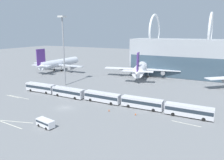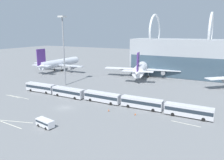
{
  "view_description": "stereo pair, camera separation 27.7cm",
  "coord_description": "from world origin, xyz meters",
  "px_view_note": "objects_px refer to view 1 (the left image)",
  "views": [
    {
      "loc": [
        42.23,
        -50.14,
        23.2
      ],
      "look_at": [
        2.99,
        25.77,
        4.0
      ],
      "focal_mm": 35.0,
      "sensor_mm": 36.0,
      "label": 1
    },
    {
      "loc": [
        42.48,
        -50.01,
        23.2
      ],
      "look_at": [
        2.99,
        25.77,
        4.0
      ],
      "focal_mm": 35.0,
      "sensor_mm": 36.0,
      "label": 2
    }
  ],
  "objects_px": {
    "shuttle_bus_0": "(40,87)",
    "shuttle_bus_1": "(68,92)",
    "shuttle_bus_4": "(189,110)",
    "floodlight_mast": "(63,41)",
    "shuttle_bus_3": "(142,102)",
    "traffic_cone_0": "(136,114)",
    "service_van_foreground": "(45,123)",
    "shuttle_bus_2": "(102,97)",
    "airliner_at_gate_near": "(58,63)",
    "airliner_at_gate_far": "(142,67)",
    "traffic_cone_1": "(109,110)"
  },
  "relations": [
    {
      "from": "shuttle_bus_2",
      "to": "service_van_foreground",
      "type": "xyz_separation_m",
      "value": [
        -2.84,
        -23.28,
        -0.76
      ]
    },
    {
      "from": "shuttle_bus_1",
      "to": "floodlight_mast",
      "type": "xyz_separation_m",
      "value": [
        -12.27,
        13.37,
        17.07
      ]
    },
    {
      "from": "airliner_at_gate_near",
      "to": "shuttle_bus_2",
      "type": "height_order",
      "value": "airliner_at_gate_near"
    },
    {
      "from": "shuttle_bus_4",
      "to": "service_van_foreground",
      "type": "bearing_deg",
      "value": -143.12
    },
    {
      "from": "shuttle_bus_0",
      "to": "shuttle_bus_1",
      "type": "bearing_deg",
      "value": -2.42
    },
    {
      "from": "airliner_at_gate_near",
      "to": "service_van_foreground",
      "type": "relative_size",
      "value": 6.7
    },
    {
      "from": "shuttle_bus_3",
      "to": "traffic_cone_1",
      "type": "bearing_deg",
      "value": -139.89
    },
    {
      "from": "shuttle_bus_3",
      "to": "traffic_cone_1",
      "type": "distance_m",
      "value": 10.43
    },
    {
      "from": "shuttle_bus_1",
      "to": "traffic_cone_0",
      "type": "relative_size",
      "value": 19.72
    },
    {
      "from": "airliner_at_gate_far",
      "to": "shuttle_bus_2",
      "type": "height_order",
      "value": "airliner_at_gate_far"
    },
    {
      "from": "shuttle_bus_1",
      "to": "service_van_foreground",
      "type": "relative_size",
      "value": 2.4
    },
    {
      "from": "shuttle_bus_2",
      "to": "shuttle_bus_3",
      "type": "xyz_separation_m",
      "value": [
        13.77,
        0.3,
        0.0
      ]
    },
    {
      "from": "service_van_foreground",
      "to": "traffic_cone_0",
      "type": "relative_size",
      "value": 8.21
    },
    {
      "from": "shuttle_bus_2",
      "to": "traffic_cone_1",
      "type": "distance_m",
      "value": 8.88
    },
    {
      "from": "shuttle_bus_1",
      "to": "service_van_foreground",
      "type": "height_order",
      "value": "shuttle_bus_1"
    },
    {
      "from": "shuttle_bus_3",
      "to": "traffic_cone_0",
      "type": "relative_size",
      "value": 19.64
    },
    {
      "from": "shuttle_bus_2",
      "to": "shuttle_bus_3",
      "type": "distance_m",
      "value": 13.78
    },
    {
      "from": "airliner_at_gate_near",
      "to": "airliner_at_gate_far",
      "type": "height_order",
      "value": "airliner_at_gate_far"
    },
    {
      "from": "shuttle_bus_3",
      "to": "traffic_cone_1",
      "type": "height_order",
      "value": "shuttle_bus_3"
    },
    {
      "from": "shuttle_bus_2",
      "to": "traffic_cone_1",
      "type": "bearing_deg",
      "value": -45.92
    },
    {
      "from": "airliner_at_gate_near",
      "to": "shuttle_bus_2",
      "type": "relative_size",
      "value": 2.79
    },
    {
      "from": "airliner_at_gate_near",
      "to": "floodlight_mast",
      "type": "height_order",
      "value": "floodlight_mast"
    },
    {
      "from": "airliner_at_gate_far",
      "to": "traffic_cone_0",
      "type": "height_order",
      "value": "airliner_at_gate_far"
    },
    {
      "from": "traffic_cone_1",
      "to": "shuttle_bus_2",
      "type": "bearing_deg",
      "value": 132.9
    },
    {
      "from": "shuttle_bus_3",
      "to": "floodlight_mast",
      "type": "bearing_deg",
      "value": 162.16
    },
    {
      "from": "service_van_foreground",
      "to": "traffic_cone_0",
      "type": "bearing_deg",
      "value": -123.78
    },
    {
      "from": "airliner_at_gate_far",
      "to": "shuttle_bus_1",
      "type": "relative_size",
      "value": 3.13
    },
    {
      "from": "floodlight_mast",
      "to": "traffic_cone_1",
      "type": "distance_m",
      "value": 41.71
    },
    {
      "from": "shuttle_bus_0",
      "to": "shuttle_bus_3",
      "type": "xyz_separation_m",
      "value": [
        41.32,
        0.57,
        0.0
      ]
    },
    {
      "from": "shuttle_bus_2",
      "to": "floodlight_mast",
      "type": "xyz_separation_m",
      "value": [
        -26.05,
        12.78,
        17.07
      ]
    },
    {
      "from": "airliner_at_gate_near",
      "to": "service_van_foreground",
      "type": "distance_m",
      "value": 79.7
    },
    {
      "from": "service_van_foreground",
      "to": "shuttle_bus_0",
      "type": "bearing_deg",
      "value": -33.07
    },
    {
      "from": "floodlight_mast",
      "to": "shuttle_bus_0",
      "type": "bearing_deg",
      "value": -96.56
    },
    {
      "from": "shuttle_bus_2",
      "to": "floodlight_mast",
      "type": "height_order",
      "value": "floodlight_mast"
    },
    {
      "from": "shuttle_bus_0",
      "to": "shuttle_bus_1",
      "type": "relative_size",
      "value": 1.0
    },
    {
      "from": "shuttle_bus_2",
      "to": "traffic_cone_1",
      "type": "xyz_separation_m",
      "value": [
        5.94,
        -6.4,
        -1.61
      ]
    },
    {
      "from": "airliner_at_gate_near",
      "to": "traffic_cone_1",
      "type": "height_order",
      "value": "airliner_at_gate_near"
    },
    {
      "from": "shuttle_bus_1",
      "to": "shuttle_bus_4",
      "type": "relative_size",
      "value": 1.0
    },
    {
      "from": "airliner_at_gate_far",
      "to": "shuttle_bus_2",
      "type": "bearing_deg",
      "value": 170.58
    },
    {
      "from": "shuttle_bus_0",
      "to": "service_van_foreground",
      "type": "xyz_separation_m",
      "value": [
        24.71,
        -23.01,
        -0.76
      ]
    },
    {
      "from": "shuttle_bus_4",
      "to": "floodlight_mast",
      "type": "xyz_separation_m",
      "value": [
        -53.59,
        13.04,
        17.07
      ]
    },
    {
      "from": "shuttle_bus_0",
      "to": "shuttle_bus_3",
      "type": "distance_m",
      "value": 41.33
    },
    {
      "from": "airliner_at_gate_near",
      "to": "shuttle_bus_2",
      "type": "xyz_separation_m",
      "value": [
        52.49,
        -38.97,
        -2.71
      ]
    },
    {
      "from": "airliner_at_gate_near",
      "to": "shuttle_bus_1",
      "type": "bearing_deg",
      "value": -135.52
    },
    {
      "from": "shuttle_bus_1",
      "to": "traffic_cone_0",
      "type": "distance_m",
      "value": 28.3
    },
    {
      "from": "shuttle_bus_0",
      "to": "shuttle_bus_2",
      "type": "xyz_separation_m",
      "value": [
        27.55,
        0.27,
        0.0
      ]
    },
    {
      "from": "airliner_at_gate_far",
      "to": "shuttle_bus_3",
      "type": "height_order",
      "value": "airliner_at_gate_far"
    },
    {
      "from": "floodlight_mast",
      "to": "airliner_at_gate_near",
      "type": "bearing_deg",
      "value": 135.27
    },
    {
      "from": "traffic_cone_0",
      "to": "shuttle_bus_2",
      "type": "bearing_deg",
      "value": 158.21
    },
    {
      "from": "shuttle_bus_3",
      "to": "airliner_at_gate_far",
      "type": "bearing_deg",
      "value": 109.42
    }
  ]
}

